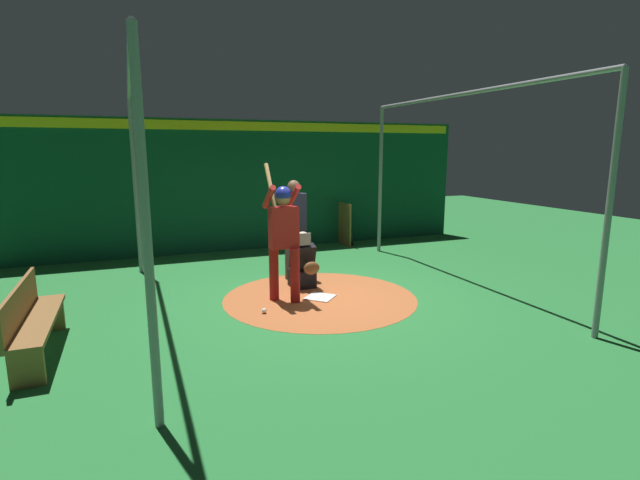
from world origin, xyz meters
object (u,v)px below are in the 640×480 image
Objects in this scene: umpire at (294,224)px; bat_rack at (342,224)px; baseball_0 at (264,311)px; batter at (283,232)px; home_plate at (320,297)px; catcher at (303,266)px; bench at (32,319)px.

bat_rack is at bearing 141.05° from umpire.
batter is at bearing 135.27° from baseball_0.
home_plate is 0.23× the size of umpire.
bat_rack is (-3.96, 2.80, -0.62)m from batter.
catcher is 0.54× the size of umpire.
home_plate is at bearing 101.67° from bench.
catcher is 0.89m from umpire.
umpire is at bearing 175.37° from catcher.
batter is at bearing -41.92° from catcher.
home_plate is 3.98m from bench.
home_plate is at bearing 110.78° from baseball_0.
batter reaches higher than umpire.
umpire reaches higher than bat_rack.
batter is 29.00× the size of baseball_0.
baseball_0 is at bearing -31.84° from umpire.
bat_rack reaches higher than catcher.
batter is at bearing -25.63° from umpire.
catcher is (-0.65, -0.05, 0.38)m from home_plate.
bat_rack is 7.77m from bench.
batter is 1.34m from umpire.
batter is 4.89m from bat_rack.
umpire is 3.58m from bat_rack.
bench is at bearing -75.26° from batter.
bat_rack is at bearing 145.97° from catcher.
home_plate is at bearing -28.90° from bat_rack.
bench is (4.82, -6.09, -0.04)m from bat_rack.
bat_rack is 0.57× the size of bench.
baseball_0 is at bearing -36.42° from bat_rack.
umpire is 2.19m from baseball_0.
batter is 2.02× the size of bat_rack.
catcher is at bearing 138.08° from batter.
bat_rack is 5.51m from baseball_0.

